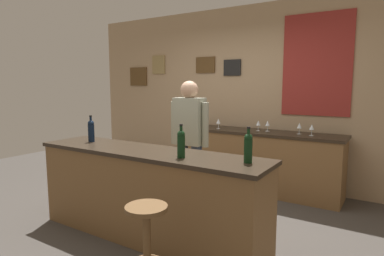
{
  "coord_description": "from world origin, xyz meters",
  "views": [
    {
      "loc": [
        2.11,
        -2.88,
        1.57
      ],
      "look_at": [
        0.0,
        0.45,
        1.05
      ],
      "focal_mm": 30.56,
      "sensor_mm": 36.0,
      "label": 1
    }
  ],
  "objects_px": {
    "wine_bottle_a": "(91,130)",
    "wine_glass_b": "(258,123)",
    "bar_stool": "(147,234)",
    "coffee_mug": "(197,123)",
    "wine_bottle_b": "(181,143)",
    "wine_glass_d": "(299,126)",
    "wine_glass_c": "(268,124)",
    "wine_glass_e": "(312,127)",
    "wine_bottle_c": "(248,147)",
    "bartender": "(189,138)",
    "wine_glass_a": "(218,122)"
  },
  "relations": [
    {
      "from": "bar_stool",
      "to": "coffee_mug",
      "type": "height_order",
      "value": "coffee_mug"
    },
    {
      "from": "wine_bottle_a",
      "to": "wine_glass_b",
      "type": "distance_m",
      "value": 2.38
    },
    {
      "from": "wine_bottle_b",
      "to": "bartender",
      "type": "bearing_deg",
      "value": 118.53
    },
    {
      "from": "wine_glass_e",
      "to": "wine_glass_a",
      "type": "bearing_deg",
      "value": -178.2
    },
    {
      "from": "wine_bottle_a",
      "to": "coffee_mug",
      "type": "xyz_separation_m",
      "value": [
        0.22,
        1.97,
        -0.11
      ]
    },
    {
      "from": "wine_bottle_a",
      "to": "wine_glass_a",
      "type": "xyz_separation_m",
      "value": [
        0.64,
        1.92,
        -0.05
      ]
    },
    {
      "from": "bar_stool",
      "to": "coffee_mug",
      "type": "bearing_deg",
      "value": 114.27
    },
    {
      "from": "wine_glass_c",
      "to": "coffee_mug",
      "type": "distance_m",
      "value": 1.17
    },
    {
      "from": "wine_glass_a",
      "to": "wine_glass_e",
      "type": "height_order",
      "value": "same"
    },
    {
      "from": "wine_bottle_a",
      "to": "wine_bottle_b",
      "type": "bearing_deg",
      "value": -5.73
    },
    {
      "from": "wine_glass_b",
      "to": "coffee_mug",
      "type": "bearing_deg",
      "value": -177.16
    },
    {
      "from": "bartender",
      "to": "wine_glass_d",
      "type": "height_order",
      "value": "bartender"
    },
    {
      "from": "wine_bottle_a",
      "to": "wine_glass_e",
      "type": "bearing_deg",
      "value": 44.22
    },
    {
      "from": "wine_glass_d",
      "to": "wine_glass_e",
      "type": "relative_size",
      "value": 1.0
    },
    {
      "from": "wine_bottle_b",
      "to": "wine_bottle_c",
      "type": "bearing_deg",
      "value": 13.72
    },
    {
      "from": "wine_glass_b",
      "to": "wine_glass_e",
      "type": "distance_m",
      "value": 0.77
    },
    {
      "from": "wine_bottle_b",
      "to": "wine_glass_e",
      "type": "bearing_deg",
      "value": 72.2
    },
    {
      "from": "wine_bottle_b",
      "to": "wine_bottle_c",
      "type": "distance_m",
      "value": 0.6
    },
    {
      "from": "wine_glass_b",
      "to": "wine_bottle_a",
      "type": "bearing_deg",
      "value": -121.64
    },
    {
      "from": "bartender",
      "to": "bar_stool",
      "type": "height_order",
      "value": "bartender"
    },
    {
      "from": "wine_bottle_c",
      "to": "wine_glass_b",
      "type": "height_order",
      "value": "wine_bottle_c"
    },
    {
      "from": "wine_bottle_c",
      "to": "bar_stool",
      "type": "bearing_deg",
      "value": -123.37
    },
    {
      "from": "wine_bottle_a",
      "to": "wine_glass_d",
      "type": "distance_m",
      "value": 2.74
    },
    {
      "from": "bartender",
      "to": "coffee_mug",
      "type": "distance_m",
      "value": 1.39
    },
    {
      "from": "wine_glass_c",
      "to": "wine_bottle_b",
      "type": "bearing_deg",
      "value": -90.92
    },
    {
      "from": "wine_glass_e",
      "to": "wine_bottle_b",
      "type": "bearing_deg",
      "value": -107.8
    },
    {
      "from": "bar_stool",
      "to": "wine_bottle_c",
      "type": "xyz_separation_m",
      "value": [
        0.49,
        0.74,
        0.6
      ]
    },
    {
      "from": "wine_glass_a",
      "to": "wine_glass_c",
      "type": "xyz_separation_m",
      "value": [
        0.74,
        0.13,
        0.0
      ]
    },
    {
      "from": "wine_glass_d",
      "to": "bartender",
      "type": "bearing_deg",
      "value": -127.22
    },
    {
      "from": "wine_glass_c",
      "to": "bar_stool",
      "type": "bearing_deg",
      "value": -88.8
    },
    {
      "from": "bartender",
      "to": "wine_bottle_b",
      "type": "relative_size",
      "value": 5.29
    },
    {
      "from": "bartender",
      "to": "wine_glass_b",
      "type": "bearing_deg",
      "value": 73.47
    },
    {
      "from": "bar_stool",
      "to": "wine_glass_d",
      "type": "bearing_deg",
      "value": 81.7
    },
    {
      "from": "wine_glass_c",
      "to": "coffee_mug",
      "type": "height_order",
      "value": "wine_glass_c"
    },
    {
      "from": "bartender",
      "to": "coffee_mug",
      "type": "bearing_deg",
      "value": 117.89
    },
    {
      "from": "wine_bottle_a",
      "to": "wine_glass_b",
      "type": "relative_size",
      "value": 1.97
    },
    {
      "from": "wine_bottle_b",
      "to": "wine_glass_c",
      "type": "xyz_separation_m",
      "value": [
        0.04,
        2.18,
        -0.05
      ]
    },
    {
      "from": "wine_glass_d",
      "to": "coffee_mug",
      "type": "height_order",
      "value": "wine_glass_d"
    },
    {
      "from": "coffee_mug",
      "to": "wine_glass_c",
      "type": "bearing_deg",
      "value": 3.69
    },
    {
      "from": "wine_bottle_a",
      "to": "wine_glass_d",
      "type": "height_order",
      "value": "wine_bottle_a"
    },
    {
      "from": "wine_bottle_b",
      "to": "wine_glass_d",
      "type": "relative_size",
      "value": 1.97
    },
    {
      "from": "wine_glass_c",
      "to": "wine_glass_e",
      "type": "height_order",
      "value": "same"
    },
    {
      "from": "bar_stool",
      "to": "wine_glass_c",
      "type": "height_order",
      "value": "wine_glass_c"
    },
    {
      "from": "wine_bottle_a",
      "to": "wine_glass_c",
      "type": "xyz_separation_m",
      "value": [
        1.38,
        2.05,
        -0.05
      ]
    },
    {
      "from": "wine_bottle_c",
      "to": "wine_glass_d",
      "type": "height_order",
      "value": "wine_bottle_c"
    },
    {
      "from": "coffee_mug",
      "to": "wine_bottle_c",
      "type": "bearing_deg",
      "value": -48.95
    },
    {
      "from": "bar_stool",
      "to": "wine_glass_e",
      "type": "distance_m",
      "value": 2.82
    },
    {
      "from": "wine_bottle_b",
      "to": "wine_glass_a",
      "type": "relative_size",
      "value": 1.97
    },
    {
      "from": "wine_glass_d",
      "to": "wine_glass_e",
      "type": "bearing_deg",
      "value": -18.93
    },
    {
      "from": "wine_bottle_b",
      "to": "wine_glass_d",
      "type": "distance_m",
      "value": 2.22
    }
  ]
}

